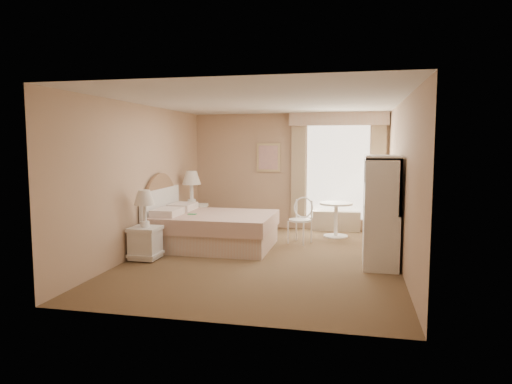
% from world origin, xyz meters
% --- Properties ---
extents(room, '(4.21, 5.51, 2.51)m').
position_xyz_m(room, '(0.00, 0.00, 1.25)').
color(room, brown).
rests_on(room, ground).
extents(window, '(2.05, 0.22, 2.51)m').
position_xyz_m(window, '(1.05, 2.65, 1.34)').
color(window, white).
rests_on(window, room).
extents(framed_art, '(0.52, 0.04, 0.62)m').
position_xyz_m(framed_art, '(-0.45, 2.71, 1.55)').
color(framed_art, '#DABD86').
rests_on(framed_art, room).
extents(bed, '(2.10, 1.60, 1.42)m').
position_xyz_m(bed, '(-1.12, 0.59, 0.34)').
color(bed, '#D8A78D').
rests_on(bed, room).
extents(nightstand_near, '(0.46, 0.46, 1.10)m').
position_xyz_m(nightstand_near, '(-1.84, -0.49, 0.42)').
color(nightstand_near, white).
rests_on(nightstand_near, room).
extents(nightstand_far, '(0.53, 0.53, 1.28)m').
position_xyz_m(nightstand_far, '(-1.84, 1.65, 0.48)').
color(nightstand_far, white).
rests_on(nightstand_far, room).
extents(round_table, '(0.65, 0.65, 0.69)m').
position_xyz_m(round_table, '(1.06, 1.98, 0.46)').
color(round_table, white).
rests_on(round_table, room).
extents(cafe_chair, '(0.53, 0.53, 0.86)m').
position_xyz_m(cafe_chair, '(0.45, 1.31, 0.50)').
color(cafe_chair, white).
rests_on(cafe_chair, room).
extents(armoire, '(0.50, 1.01, 1.67)m').
position_xyz_m(armoire, '(1.81, -0.02, 0.69)').
color(armoire, white).
rests_on(armoire, room).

